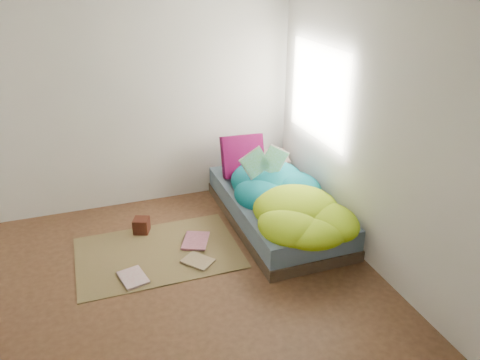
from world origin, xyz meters
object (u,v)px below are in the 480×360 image
Objects in this scene: open_book at (265,153)px; floor_book_b at (184,240)px; bed at (276,209)px; pillow_magenta at (243,156)px; floor_book_a at (122,282)px; wooden_box at (141,225)px.

open_book is 1.32× the size of floor_book_b.
bed is at bearing -40.67° from open_book.
floor_book_b is at bearing -138.34° from pillow_magenta.
pillow_magenta is 1.64× the size of floor_book_a.
open_book is 1.95m from floor_book_a.
floor_book_a is at bearing -162.80° from bed.
bed is 1.49m from wooden_box.
wooden_box is 0.53× the size of floor_book_a.
wooden_box is (-1.46, 0.28, -0.08)m from bed.
floor_book_a is 0.84m from floor_book_b.
wooden_box is at bearing 170.53° from open_book.
open_book is at bearing -7.92° from wooden_box.
pillow_magenta is (-0.17, 0.64, 0.42)m from bed.
pillow_magenta reaches higher than bed.
floor_book_a is at bearing -110.76° from wooden_box.
bed is 4.07× the size of pillow_magenta.
floor_book_b is (-1.08, -0.07, -0.14)m from bed.
pillow_magenta is at bearing 15.51° from wooden_box.
wooden_box is 0.46× the size of floor_book_b.
wooden_box is 0.89m from floor_book_a.
floor_book_a is 0.88× the size of floor_book_b.
wooden_box is at bearing 56.58° from floor_book_a.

